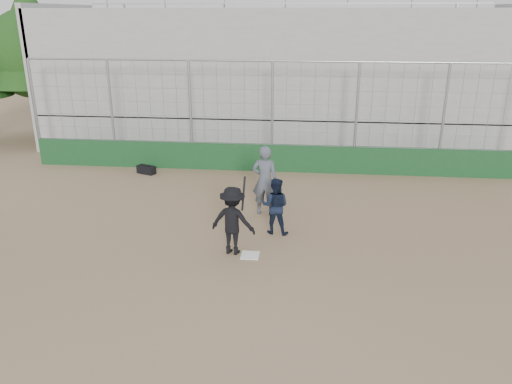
# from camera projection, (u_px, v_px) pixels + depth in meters

# --- Properties ---
(ground) EXTENTS (90.00, 90.00, 0.00)m
(ground) POSITION_uv_depth(u_px,v_px,m) (250.00, 256.00, 12.16)
(ground) COLOR brown
(ground) RESTS_ON ground
(home_plate) EXTENTS (0.44, 0.44, 0.02)m
(home_plate) POSITION_uv_depth(u_px,v_px,m) (250.00, 255.00, 12.15)
(home_plate) COLOR white
(home_plate) RESTS_ON ground
(backstop) EXTENTS (18.10, 0.25, 4.04)m
(backstop) POSITION_uv_depth(u_px,v_px,m) (272.00, 146.00, 18.38)
(backstop) COLOR #123A1A
(backstop) RESTS_ON ground
(bleachers) EXTENTS (20.25, 6.70, 6.98)m
(bleachers) POSITION_uv_depth(u_px,v_px,m) (280.00, 76.00, 22.35)
(bleachers) COLOR gray
(bleachers) RESTS_ON ground
(tree_left) EXTENTS (4.48, 4.48, 7.00)m
(tree_left) POSITION_uv_depth(u_px,v_px,m) (32.00, 41.00, 22.04)
(tree_left) COLOR #361F13
(tree_left) RESTS_ON ground
(batter_at_plate) EXTENTS (1.21, 0.86, 1.86)m
(batter_at_plate) POSITION_uv_depth(u_px,v_px,m) (233.00, 220.00, 12.04)
(batter_at_plate) COLOR black
(batter_at_plate) RESTS_ON ground
(catcher_crouched) EXTENTS (0.85, 0.71, 1.06)m
(catcher_crouched) POSITION_uv_depth(u_px,v_px,m) (275.00, 215.00, 13.22)
(catcher_crouched) COLOR black
(catcher_crouched) RESTS_ON ground
(umpire) EXTENTS (0.82, 0.60, 1.86)m
(umpire) POSITION_uv_depth(u_px,v_px,m) (265.00, 184.00, 14.37)
(umpire) COLOR #474F5A
(umpire) RESTS_ON ground
(equipment_bag) EXTENTS (0.75, 0.54, 0.33)m
(equipment_bag) POSITION_uv_depth(u_px,v_px,m) (146.00, 170.00, 18.32)
(equipment_bag) COLOR black
(equipment_bag) RESTS_ON ground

